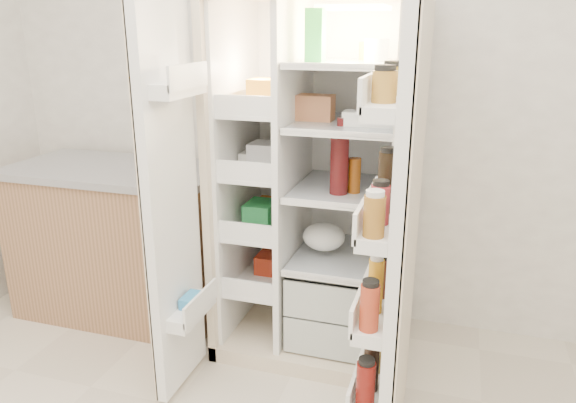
% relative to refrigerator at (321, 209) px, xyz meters
% --- Properties ---
extents(wall_back, '(4.00, 0.02, 2.70)m').
position_rel_refrigerator_xyz_m(wall_back, '(-0.04, 0.35, 0.60)').
color(wall_back, white).
rests_on(wall_back, floor).
extents(refrigerator, '(0.92, 0.70, 1.80)m').
position_rel_refrigerator_xyz_m(refrigerator, '(0.00, 0.00, 0.00)').
color(refrigerator, beige).
rests_on(refrigerator, floor).
extents(freezer_door, '(0.15, 0.40, 1.72)m').
position_rel_refrigerator_xyz_m(freezer_door, '(-0.51, -0.60, 0.15)').
color(freezer_door, white).
rests_on(freezer_door, floor).
extents(fridge_door, '(0.17, 0.58, 1.72)m').
position_rel_refrigerator_xyz_m(fridge_door, '(0.47, -0.70, 0.13)').
color(fridge_door, white).
rests_on(fridge_door, floor).
extents(kitchen_counter, '(1.23, 0.65, 0.89)m').
position_rel_refrigerator_xyz_m(kitchen_counter, '(-1.18, -0.05, -0.30)').
color(kitchen_counter, '#A17350').
rests_on(kitchen_counter, floor).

